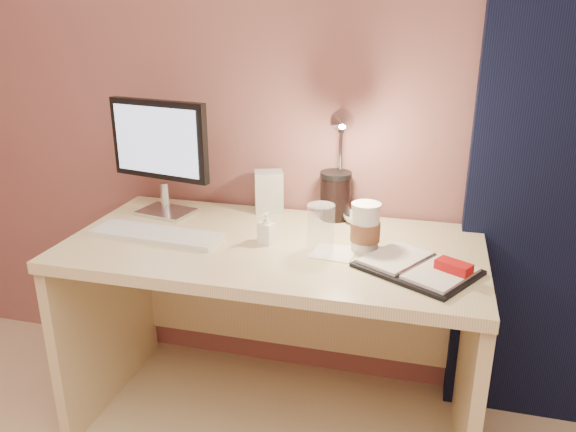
% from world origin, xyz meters
% --- Properties ---
extents(desk, '(1.40, 0.70, 0.73)m').
position_xyz_m(desk, '(0.00, 1.45, 0.50)').
color(desk, beige).
rests_on(desk, ground).
extents(monitor, '(0.41, 0.18, 0.44)m').
position_xyz_m(monitor, '(-0.48, 1.56, 0.99)').
color(monitor, silver).
rests_on(monitor, desk).
extents(keyboard, '(0.47, 0.17, 0.02)m').
position_xyz_m(keyboard, '(-0.40, 1.32, 0.74)').
color(keyboard, silver).
rests_on(keyboard, desk).
extents(planner, '(0.41, 0.38, 0.05)m').
position_xyz_m(planner, '(0.49, 1.28, 0.74)').
color(planner, black).
rests_on(planner, desk).
extents(paper_b, '(0.15, 0.15, 0.00)m').
position_xyz_m(paper_b, '(0.22, 1.35, 0.73)').
color(paper_b, silver).
rests_on(paper_b, desk).
extents(coffee_cup, '(0.10, 0.10, 0.16)m').
position_xyz_m(coffee_cup, '(0.31, 1.41, 0.80)').
color(coffee_cup, white).
rests_on(coffee_cup, desk).
extents(clear_cup, '(0.09, 0.09, 0.16)m').
position_xyz_m(clear_cup, '(0.17, 1.36, 0.81)').
color(clear_cup, white).
rests_on(clear_cup, desk).
extents(bowl, '(0.11, 0.11, 0.04)m').
position_xyz_m(bowl, '(0.25, 1.65, 0.75)').
color(bowl, white).
rests_on(bowl, desk).
extents(lotion_bottle, '(0.06, 0.06, 0.11)m').
position_xyz_m(lotion_bottle, '(-0.02, 1.37, 0.78)').
color(lotion_bottle, white).
rests_on(lotion_bottle, desk).
extents(dark_jar, '(0.11, 0.11, 0.16)m').
position_xyz_m(dark_jar, '(0.16, 1.67, 0.81)').
color(dark_jar, black).
rests_on(dark_jar, desk).
extents(product_box, '(0.13, 0.12, 0.16)m').
position_xyz_m(product_box, '(-0.10, 1.69, 0.81)').
color(product_box, silver).
rests_on(product_box, desk).
extents(desk_lamp, '(0.13, 0.27, 0.44)m').
position_xyz_m(desk_lamp, '(0.15, 1.57, 1.00)').
color(desk_lamp, silver).
rests_on(desk_lamp, desk).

